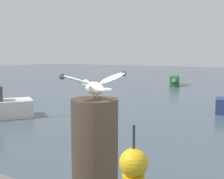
# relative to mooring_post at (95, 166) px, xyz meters

# --- Properties ---
(mooring_post) EXTENTS (0.38, 0.38, 1.09)m
(mooring_post) POSITION_rel_mooring_post_xyz_m (0.00, 0.00, 0.00)
(mooring_post) COLOR #382D23
(mooring_post) RESTS_ON harbor_quay
(seagull) EXTENTS (0.38, 0.59, 0.21)m
(seagull) POSITION_rel_mooring_post_xyz_m (-0.00, 0.00, 0.66)
(seagull) COLOR tan
(seagull) RESTS_ON mooring_post
(boat_green) EXTENTS (2.01, 3.43, 1.70)m
(boat_green) POSITION_rel_mooring_post_xyz_m (-8.06, 21.97, -1.19)
(boat_green) COLOR #2D6B3D
(boat_green) RESTS_ON ground_plane
(channel_buoy) EXTENTS (0.56, 0.56, 1.33)m
(channel_buoy) POSITION_rel_mooring_post_xyz_m (-1.27, 2.89, -1.28)
(channel_buoy) COLOR yellow
(channel_buoy) RESTS_ON ground_plane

